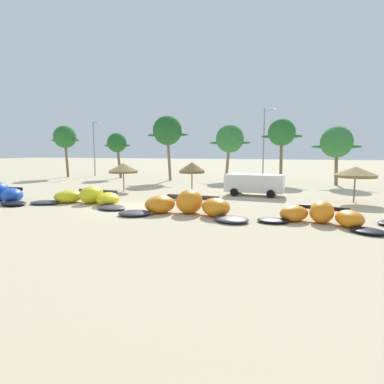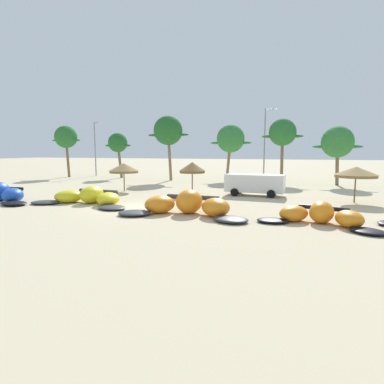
# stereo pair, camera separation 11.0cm
# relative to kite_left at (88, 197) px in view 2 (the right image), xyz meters

# --- Properties ---
(ground_plane) EXTENTS (260.00, 260.00, 0.00)m
(ground_plane) POSITION_rel_kite_left_xyz_m (3.72, -0.65, -0.48)
(ground_plane) COLOR beige
(kite_left) EXTENTS (8.24, 4.05, 1.26)m
(kite_left) POSITION_rel_kite_left_xyz_m (0.00, 0.00, 0.00)
(kite_left) COLOR #333338
(kite_left) RESTS_ON ground
(kite_left_of_center) EXTENTS (8.27, 3.74, 1.48)m
(kite_left_of_center) POSITION_rel_kite_left_xyz_m (8.13, -1.55, 0.08)
(kite_left_of_center) COLOR #333338
(kite_left_of_center) RESTS_ON ground
(kite_center) EXTENTS (6.38, 3.75, 1.18)m
(kite_center) POSITION_rel_kite_left_xyz_m (15.66, -1.86, -0.03)
(kite_center) COLOR black
(kite_center) RESTS_ON ground
(beach_umbrella_near_van) EXTENTS (2.84, 2.84, 2.69)m
(beach_umbrella_near_van) POSITION_rel_kite_left_xyz_m (-1.21, 7.37, 1.74)
(beach_umbrella_near_van) COLOR brown
(beach_umbrella_near_van) RESTS_ON ground
(beach_umbrella_middle) EXTENTS (2.31, 2.31, 2.88)m
(beach_umbrella_middle) POSITION_rel_kite_left_xyz_m (5.81, 6.83, 1.92)
(beach_umbrella_middle) COLOR brown
(beach_umbrella_middle) RESTS_ON ground
(beach_umbrella_near_palms) EXTENTS (3.08, 3.08, 2.69)m
(beach_umbrella_near_palms) POSITION_rel_kite_left_xyz_m (18.65, 6.53, 1.81)
(beach_umbrella_near_palms) COLOR brown
(beach_umbrella_near_palms) RESTS_ON ground
(parked_van) EXTENTS (5.06, 2.43, 1.84)m
(parked_van) POSITION_rel_kite_left_xyz_m (10.98, 8.04, 0.61)
(parked_van) COLOR white
(parked_van) RESTS_ON ground
(palm_leftmost) EXTENTS (4.86, 3.24, 7.49)m
(palm_leftmost) POSITION_rel_kite_left_xyz_m (-17.67, 19.80, 5.31)
(palm_leftmost) COLOR brown
(palm_leftmost) RESTS_ON ground
(palm_left) EXTENTS (4.09, 2.73, 6.38)m
(palm_left) POSITION_rel_kite_left_xyz_m (-9.76, 20.90, 4.43)
(palm_left) COLOR brown
(palm_left) RESTS_ON ground
(palm_left_of_gap) EXTENTS (5.65, 3.77, 8.35)m
(palm_left_of_gap) POSITION_rel_kite_left_xyz_m (-1.44, 19.39, 5.91)
(palm_left_of_gap) COLOR #7F6647
(palm_left_of_gap) RESTS_ON ground
(palm_center_left) EXTENTS (5.51, 3.67, 7.28)m
(palm_center_left) POSITION_rel_kite_left_xyz_m (6.19, 22.40, 4.91)
(palm_center_left) COLOR #7F6647
(palm_center_left) RESTS_ON ground
(palm_center_right) EXTENTS (4.91, 3.27, 7.71)m
(palm_center_right) POSITION_rel_kite_left_xyz_m (12.79, 20.91, 5.51)
(palm_center_right) COLOR brown
(palm_center_right) RESTS_ON ground
(palm_right_of_gap) EXTENTS (5.23, 3.49, 6.58)m
(palm_right_of_gap) POSITION_rel_kite_left_xyz_m (18.77, 19.35, 4.30)
(palm_right_of_gap) COLOR brown
(palm_right_of_gap) RESTS_ON ground
(lamppost_west) EXTENTS (1.43, 0.24, 8.24)m
(lamppost_west) POSITION_rel_kite_left_xyz_m (-14.95, 23.12, 4.12)
(lamppost_west) COLOR gray
(lamppost_west) RESTS_ON ground
(lamppost_west_center) EXTENTS (1.70, 0.24, 9.32)m
(lamppost_west_center) POSITION_rel_kite_left_xyz_m (10.60, 23.66, 4.71)
(lamppost_west_center) COLOR gray
(lamppost_west_center) RESTS_ON ground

